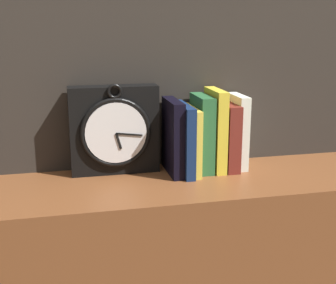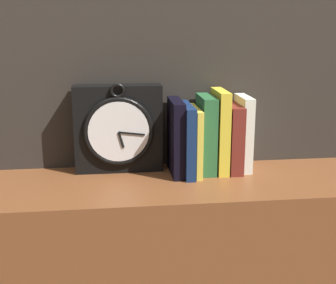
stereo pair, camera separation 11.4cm
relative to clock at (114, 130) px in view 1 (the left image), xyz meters
name	(u,v)px [view 1 (the left image)]	position (x,y,z in m)	size (l,w,h in m)	color
clock	(114,130)	(0.00, 0.00, 0.00)	(0.23, 0.07, 0.24)	black
book_slot0_black	(173,137)	(0.15, -0.04, -0.02)	(0.03, 0.14, 0.19)	black
book_slot1_navy	(184,139)	(0.17, -0.04, -0.02)	(0.02, 0.15, 0.18)	navy
book_slot2_yellow	(192,140)	(0.20, -0.04, -0.03)	(0.02, 0.14, 0.17)	yellow
book_slot3_green	(202,133)	(0.23, -0.03, -0.01)	(0.04, 0.12, 0.20)	#286236
book_slot4_yellow	(215,130)	(0.27, -0.03, -0.01)	(0.03, 0.13, 0.22)	gold
book_slot5_maroon	(227,136)	(0.30, -0.03, -0.03)	(0.03, 0.13, 0.18)	maroon
book_slot6_white	(237,131)	(0.33, -0.02, -0.02)	(0.03, 0.11, 0.20)	silver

